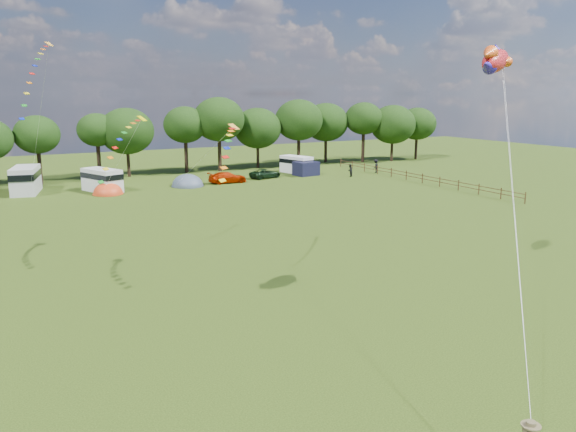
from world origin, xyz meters
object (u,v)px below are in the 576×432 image
car_c (228,177)px  walker_a (350,170)px  campervan_b (26,179)px  tent_orange (108,194)px  fish_kite (494,60)px  campervan_c (102,179)px  campervan_d (296,164)px  walker_b (376,166)px  tent_greyblue (188,186)px  car_d (265,174)px

car_c → walker_a: size_ratio=2.71×
car_c → campervan_b: 22.53m
tent_orange → fish_kite: (12.20, -41.05, 12.33)m
campervan_c → campervan_d: size_ratio=1.09×
walker_a → fish_kite: bearing=29.7°
campervan_c → campervan_d: campervan_c is taller
campervan_c → walker_b: (36.09, -2.17, -0.42)m
walker_a → tent_orange: bearing=-38.2°
campervan_d → tent_greyblue: size_ratio=1.23×
car_c → fish_kite: (-2.25, -42.19, 11.67)m
campervan_c → walker_a: (30.81, -3.64, -0.53)m
campervan_b → tent_orange: (7.74, -4.91, -1.53)m
tent_orange → tent_greyblue: tent_greyblue is taller
walker_a → car_c: bearing=-44.9°
walker_a → car_d: bearing=-57.2°
car_d → tent_orange: (-20.29, -2.56, -0.57)m
tent_greyblue → car_c: bearing=0.0°
tent_orange → tent_greyblue: 9.43m
tent_orange → fish_kite: size_ratio=1.07×
car_d → campervan_d: size_ratio=0.84×
car_d → tent_greyblue: bearing=84.8°
campervan_b → fish_kite: (19.95, -45.96, 10.79)m
campervan_c → fish_kite: size_ratio=1.67×
car_c → campervan_b: campervan_b is taller
campervan_c → tent_greyblue: (9.55, -0.90, -1.34)m
campervan_c → tent_orange: (0.19, -2.04, -1.34)m
campervan_c → tent_orange: bearing=163.4°
car_c → car_d: 6.01m
tent_greyblue → walker_a: size_ratio=2.50×
car_d → car_c: bearing=91.1°
car_c → walker_a: walker_a is taller
tent_greyblue → campervan_b: bearing=167.6°
campervan_b → walker_b: size_ratio=3.34×
tent_orange → tent_greyblue: size_ratio=0.86×
campervan_b → fish_kite: bearing=-144.5°
tent_orange → walker_a: 30.67m
campervan_d → fish_kite: size_ratio=1.53×
campervan_d → car_c: bearing=92.3°
campervan_d → tent_greyblue: campervan_d is taller
car_d → tent_orange: 20.45m
campervan_b → campervan_d: size_ratio=1.23×
car_c → walker_b: bearing=-91.8°
tent_orange → car_c: bearing=4.5°
campervan_b → campervan_d: (33.91, -0.01, -0.30)m
walker_b → tent_greyblue: bearing=-36.4°
campervan_b → walker_b: bearing=-84.5°
tent_greyblue → campervan_c: bearing=174.6°
campervan_d → fish_kite: fish_kite is taller
campervan_c → walker_a: bearing=-118.7°
tent_orange → walker_a: bearing=-3.0°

